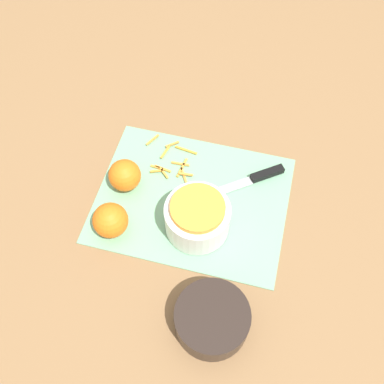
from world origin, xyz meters
TOP-DOWN VIEW (x-y plane):
  - ground_plane at (0.00, 0.00)m, footprint 4.00×4.00m
  - cutting_board at (0.00, 0.00)m, footprint 0.46×0.36m
  - bowl_speckled at (-0.03, 0.07)m, footprint 0.15×0.15m
  - bowl_dark at (-0.11, 0.28)m, footprint 0.15×0.15m
  - knife at (-0.14, -0.09)m, footprint 0.21×0.16m
  - orange_left at (0.16, 0.12)m, footprint 0.08×0.08m
  - orange_right at (0.17, -0.00)m, footprint 0.08×0.08m
  - peel_pile at (0.07, -0.09)m, footprint 0.14×0.14m

SIDE VIEW (x-z plane):
  - ground_plane at x=0.00m, z-range 0.00..0.00m
  - cutting_board at x=0.00m, z-range 0.00..0.01m
  - peel_pile at x=0.07m, z-range 0.00..0.01m
  - knife at x=-0.14m, z-range 0.00..0.02m
  - bowl_dark at x=-0.11m, z-range 0.00..0.07m
  - orange_right at x=0.17m, z-range 0.01..0.08m
  - orange_left at x=0.16m, z-range 0.01..0.09m
  - bowl_speckled at x=-0.03m, z-range 0.00..0.10m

